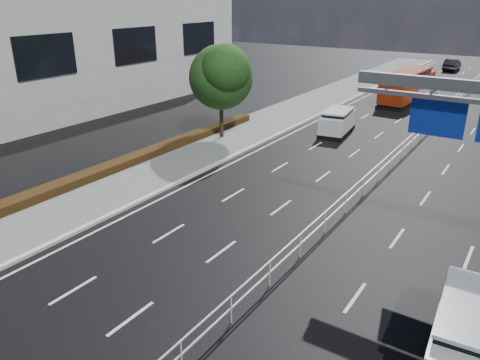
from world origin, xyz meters
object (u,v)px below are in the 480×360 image
Objects in this scene: red_bus at (408,85)px; silver_minivan at (472,336)px; near_car_silver at (425,93)px; near_car_dark at (452,65)px; white_minivan at (337,122)px.

red_bus is 35.91m from silver_minivan.
near_car_silver reaches higher than near_car_dark.
red_bus is at bearing 90.70° from near_car_dark.
near_car_dark is (1.04, 37.74, -0.12)m from white_minivan.
silver_minivan is (9.40, -35.26, 0.17)m from near_car_silver.
white_minivan is 14.33m from red_bus.
red_bus is 1.92m from near_car_silver.
near_car_silver is 22.52m from near_car_dark.
near_car_dark is at bearing 96.91° from silver_minivan.
red_bus is 23.50m from near_car_dark.
red_bus reaches higher than near_car_dark.
white_minivan is 0.94× the size of near_car_silver.
near_car_dark is at bearing 81.26° from white_minivan.
near_car_silver is at bearing 72.80° from white_minivan.
silver_minivan is (10.83, -34.23, -0.59)m from red_bus.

